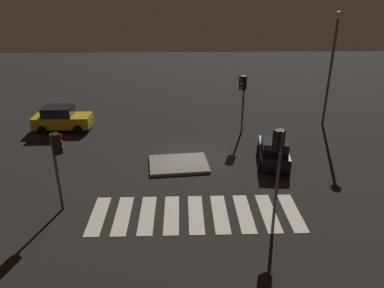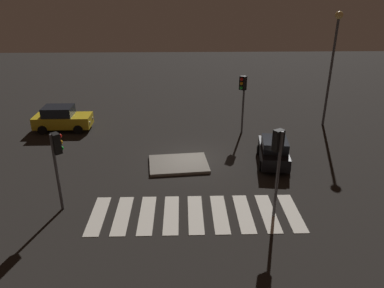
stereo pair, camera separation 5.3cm
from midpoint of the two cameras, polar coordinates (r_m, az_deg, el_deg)
name	(u,v)px [view 2 (the right image)]	position (r m, az deg, el deg)	size (l,w,h in m)	color
ground_plane	(192,159)	(22.96, 0.07, -2.29)	(80.00, 80.00, 0.00)	black
traffic_island	(179,164)	(22.08, -2.03, -3.14)	(3.72, 2.94, 0.18)	gray
car_yellow	(62,118)	(28.90, -19.52, 3.76)	(4.21, 2.00, 1.82)	gold
car_black	(274,151)	(22.61, 12.64, -1.08)	(2.15, 3.90, 1.63)	black
traffic_light_north	(243,91)	(26.15, 7.97, 8.23)	(0.54, 0.53, 4.23)	#47474C
traffic_light_south	(57,153)	(17.79, -20.18, -1.30)	(0.53, 0.54, 3.89)	#47474C
traffic_light_east	(278,152)	(16.49, 13.26, -1.26)	(0.54, 0.53, 4.28)	#47474C
street_lamp	(334,51)	(28.99, 21.21, 13.30)	(0.56, 0.56, 8.35)	#47474C
crosswalk_near	(196,214)	(17.68, 0.64, -10.84)	(9.90, 3.20, 0.02)	silver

